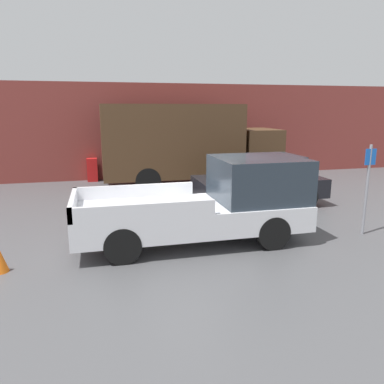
{
  "coord_description": "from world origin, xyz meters",
  "views": [
    {
      "loc": [
        -2.52,
        -9.27,
        3.16
      ],
      "look_at": [
        -0.18,
        0.12,
        1.0
      ],
      "focal_mm": 35.0,
      "sensor_mm": 36.0,
      "label": 1
    }
  ],
  "objects": [
    {
      "name": "pickup_truck",
      "position": [
        0.12,
        -0.88,
        0.94
      ],
      "size": [
        5.47,
        2.11,
        2.0
      ],
      "color": "silver",
      "rests_on": "ground"
    },
    {
      "name": "building_wall",
      "position": [
        0.0,
        8.04,
        2.15
      ],
      "size": [
        28.0,
        0.15,
        4.29
      ],
      "color": "brown",
      "rests_on": "ground"
    },
    {
      "name": "car",
      "position": [
        2.65,
        2.08,
        0.83
      ],
      "size": [
        4.23,
        1.93,
        1.66
      ],
      "color": "black",
      "rests_on": "ground"
    },
    {
      "name": "newspaper_box",
      "position": [
        -2.85,
        7.71,
        0.51
      ],
      "size": [
        0.45,
        0.4,
        1.02
      ],
      "color": "red",
      "rests_on": "ground"
    },
    {
      "name": "parking_sign",
      "position": [
        3.97,
        -1.42,
        1.3
      ],
      "size": [
        0.3,
        0.07,
        2.3
      ],
      "color": "gray",
      "rests_on": "ground"
    },
    {
      "name": "delivery_truck",
      "position": [
        0.95,
        5.79,
        1.79
      ],
      "size": [
        7.32,
        2.41,
        3.33
      ],
      "color": "#4C331E",
      "rests_on": "ground"
    },
    {
      "name": "ground_plane",
      "position": [
        0.0,
        0.0,
        0.0
      ],
      "size": [
        60.0,
        60.0,
        0.0
      ],
      "primitive_type": "plane",
      "color": "#4C4C4F"
    }
  ]
}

